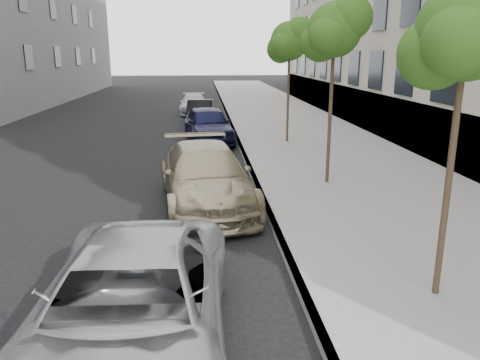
{
  "coord_description": "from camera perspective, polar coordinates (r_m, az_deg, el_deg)",
  "views": [
    {
      "loc": [
        -0.36,
        -4.79,
        3.73
      ],
      "look_at": [
        0.31,
        3.41,
        1.5
      ],
      "focal_mm": 35.0,
      "sensor_mm": 36.0,
      "label": 1
    }
  ],
  "objects": [
    {
      "name": "sidewalk",
      "position": [
        29.39,
        4.56,
        7.98
      ],
      "size": [
        6.4,
        72.0,
        0.14
      ],
      "primitive_type": "cube",
      "color": "gray",
      "rests_on": "ground"
    },
    {
      "name": "curb",
      "position": [
        29.06,
        -1.59,
        7.94
      ],
      "size": [
        0.15,
        72.0,
        0.14
      ],
      "primitive_type": "cube",
      "color": "#9E9B93",
      "rests_on": "ground"
    },
    {
      "name": "tree_near",
      "position": [
        7.25,
        26.12,
        16.05
      ],
      "size": [
        1.7,
        1.5,
        4.73
      ],
      "color": "#38281C",
      "rests_on": "sidewalk"
    },
    {
      "name": "tree_mid",
      "position": [
        13.3,
        11.55,
        17.49
      ],
      "size": [
        1.77,
        1.57,
        5.08
      ],
      "color": "#38281C",
      "rests_on": "sidewalk"
    },
    {
      "name": "tree_far",
      "position": [
        19.63,
        6.14,
        16.51
      ],
      "size": [
        1.85,
        1.65,
        4.99
      ],
      "color": "#38281C",
      "rests_on": "sidewalk"
    },
    {
      "name": "minivan",
      "position": [
        6.06,
        -13.23,
        -15.13
      ],
      "size": [
        2.54,
        5.23,
        1.43
      ],
      "primitive_type": "imported",
      "rotation": [
        0.0,
        0.0,
        -0.03
      ],
      "color": "#A2A4A6",
      "rests_on": "ground"
    },
    {
      "name": "suv",
      "position": [
        11.75,
        -4.22,
        0.45
      ],
      "size": [
        2.7,
        5.4,
        1.51
      ],
      "primitive_type": "imported",
      "rotation": [
        0.0,
        0.0,
        0.12
      ],
      "color": "tan",
      "rests_on": "ground"
    },
    {
      "name": "sedan_blue",
      "position": [
        20.34,
        -3.89,
        6.76
      ],
      "size": [
        2.36,
        4.68,
        1.53
      ],
      "primitive_type": "imported",
      "rotation": [
        0.0,
        0.0,
        0.13
      ],
      "color": "black",
      "rests_on": "ground"
    },
    {
      "name": "sedan_black",
      "position": [
        25.67,
        -4.88,
        8.23
      ],
      "size": [
        1.51,
        3.98,
        1.29
      ],
      "primitive_type": "imported",
      "rotation": [
        0.0,
        0.0,
        -0.04
      ],
      "color": "black",
      "rests_on": "ground"
    },
    {
      "name": "sedan_rear",
      "position": [
        30.32,
        -5.66,
        9.21
      ],
      "size": [
        1.74,
        4.22,
        1.22
      ],
      "primitive_type": "imported",
      "rotation": [
        0.0,
        0.0,
        0.01
      ],
      "color": "#A8ABB0",
      "rests_on": "ground"
    }
  ]
}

